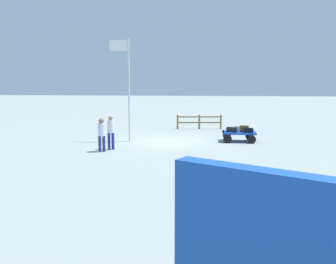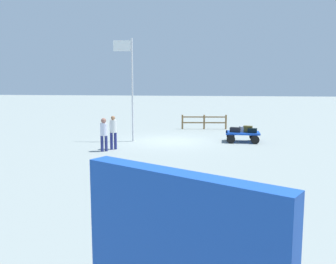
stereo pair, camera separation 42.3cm
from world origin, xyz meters
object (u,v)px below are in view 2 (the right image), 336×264
object	(u,v)px
suitcase_olive	(248,129)
suitcase_navy	(252,131)
flagpole	(130,81)
suitcase_dark	(235,130)
worker_lead	(104,132)
luggage_cart	(242,134)
suitcase_maroon	(244,129)
worker_trailing	(113,130)

from	to	relation	value
suitcase_olive	suitcase_navy	bearing A→B (deg)	141.42
suitcase_navy	flagpole	world-z (taller)	flagpole
suitcase_dark	worker_lead	size ratio (longest dim) A/B	0.40
luggage_cart	suitcase_olive	size ratio (longest dim) A/B	3.43
suitcase_olive	suitcase_maroon	xyz separation A→B (m)	(0.22, -0.04, -0.01)
worker_trailing	suitcase_maroon	bearing A→B (deg)	-155.30
luggage_cart	worker_trailing	distance (m)	7.11
suitcase_olive	worker_lead	world-z (taller)	worker_lead
suitcase_dark	suitcase_maroon	bearing A→B (deg)	-171.30
suitcase_navy	suitcase_dark	xyz separation A→B (m)	(0.89, -0.15, 0.01)
luggage_cart	suitcase_maroon	xyz separation A→B (m)	(-0.07, 0.06, 0.29)
worker_lead	suitcase_navy	bearing A→B (deg)	-155.39
suitcase_olive	flagpole	bearing A→B (deg)	4.26
suitcase_olive	worker_lead	xyz separation A→B (m)	(7.00, 3.49, 0.21)
suitcase_maroon	worker_trailing	bearing A→B (deg)	24.70
suitcase_olive	suitcase_maroon	world-z (taller)	suitcase_olive
suitcase_olive	flagpole	size ratio (longest dim) A/B	0.10
suitcase_navy	worker_trailing	bearing A→B (deg)	21.75
suitcase_dark	flagpole	world-z (taller)	flagpole
worker_lead	worker_trailing	bearing A→B (deg)	-119.02
suitcase_olive	suitcase_dark	xyz separation A→B (m)	(0.66, 0.03, -0.04)
suitcase_olive	suitcase_dark	bearing A→B (deg)	2.75
worker_trailing	flagpole	xyz separation A→B (m)	(-0.30, -2.47, 2.38)
worker_trailing	suitcase_dark	bearing A→B (deg)	-154.24
suitcase_navy	suitcase_olive	bearing A→B (deg)	-38.58
suitcase_navy	worker_lead	size ratio (longest dim) A/B	0.33
suitcase_navy	suitcase_maroon	bearing A→B (deg)	-26.24
luggage_cart	suitcase_navy	xyz separation A→B (m)	(-0.52, 0.28, 0.26)
flagpole	worker_lead	bearing A→B (deg)	78.59
suitcase_maroon	worker_lead	bearing A→B (deg)	27.49
suitcase_maroon	flagpole	world-z (taller)	flagpole
suitcase_navy	suitcase_olive	xyz separation A→B (m)	(0.23, -0.18, 0.05)
suitcase_olive	suitcase_dark	world-z (taller)	suitcase_olive
suitcase_maroon	worker_trailing	xyz separation A→B (m)	(6.48, 2.98, 0.25)
worker_trailing	suitcase_olive	bearing A→B (deg)	-156.26
worker_trailing	flagpole	world-z (taller)	flagpole
suitcase_maroon	worker_lead	distance (m)	7.65
suitcase_olive	worker_lead	size ratio (longest dim) A/B	0.34
suitcase_olive	worker_trailing	size ratio (longest dim) A/B	0.33
luggage_cart	suitcase_navy	bearing A→B (deg)	151.30
suitcase_dark	worker_lead	distance (m)	7.23
luggage_cart	flagpole	distance (m)	6.79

